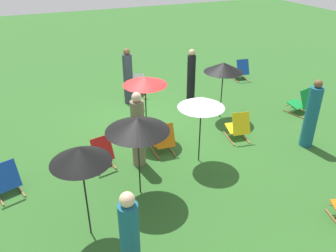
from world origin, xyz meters
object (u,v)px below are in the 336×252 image
deckchair_3 (137,86)px  person_1 (191,78)px  person_4 (130,242)px  umbrella_3 (145,81)px  umbrella_4 (201,102)px  deckchair_0 (301,103)px  deckchair_4 (6,180)px  deckchair_5 (241,71)px  person_0 (311,116)px  deckchair_9 (163,140)px  deckchair_8 (238,127)px  person_2 (128,78)px  umbrella_1 (80,155)px  umbrella_5 (137,125)px  person_3 (138,132)px  deckchair_6 (100,153)px

deckchair_3 → person_1: person_1 is taller
deckchair_3 → person_4: size_ratio=0.47×
umbrella_3 → umbrella_4: size_ratio=1.03×
deckchair_0 → deckchair_4: bearing=-10.1°
deckchair_5 → person_4: person_4 is taller
person_0 → deckchair_3: bearing=-36.1°
deckchair_9 → deckchair_8: bearing=178.0°
deckchair_4 → deckchair_5: same height
deckchair_5 → umbrella_4: 6.16m
umbrella_3 → deckchair_4: bearing=17.7°
deckchair_8 → person_2: person_2 is taller
deckchair_8 → person_2: bearing=-51.4°
umbrella_1 → umbrella_4: (-2.97, -1.36, -0.15)m
deckchair_3 → deckchair_8: 4.23m
deckchair_5 → person_0: 5.04m
umbrella_4 → person_0: person_0 is taller
deckchair_8 → umbrella_3: umbrella_3 is taller
deckchair_9 → person_1: size_ratio=0.46×
deckchair_5 → deckchair_9: bearing=45.0°
deckchair_3 → person_4: person_4 is taller
deckchair_5 → deckchair_8: (2.69, 3.89, 0.00)m
deckchair_0 → umbrella_4: size_ratio=0.50×
deckchair_8 → umbrella_5: bearing=28.4°
deckchair_9 → person_4: person_4 is taller
umbrella_5 → person_3: person_3 is taller
deckchair_5 → person_0: person_0 is taller
deckchair_3 → person_0: bearing=132.9°
deckchair_8 → person_0: bearing=156.3°
deckchair_0 → person_3: bearing=-7.8°
umbrella_1 → umbrella_5: (-1.24, -0.76, -0.08)m
deckchair_6 → umbrella_1: 2.56m
deckchair_3 → deckchair_4: 5.83m
deckchair_6 → person_0: bearing=155.2°
deckchair_9 → person_0: size_ratio=0.45×
deckchair_5 → umbrella_1: (7.12, 5.75, 1.35)m
person_0 → umbrella_4: bearing=13.1°
deckchair_8 → deckchair_3: bearing=-59.3°
deckchair_4 → person_2: size_ratio=0.47×
deckchair_0 → deckchair_9: 4.82m
umbrella_1 → person_4: size_ratio=1.06×
deckchair_9 → umbrella_5: 2.11m
deckchair_3 → person_4: 7.53m
deckchair_0 → person_0: person_0 is taller
deckchair_8 → person_4: size_ratio=0.47×
umbrella_4 → deckchair_3: bearing=-89.0°
deckchair_0 → person_2: (4.65, -2.93, 0.51)m
deckchair_3 → deckchair_6: 4.34m
deckchair_5 → umbrella_5: bearing=47.7°
deckchair_8 → person_1: 2.76m
deckchair_8 → umbrella_3: (2.23, -1.08, 1.28)m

